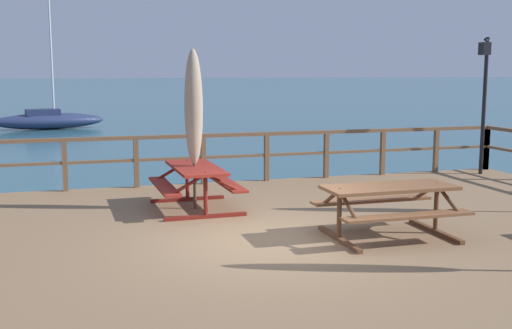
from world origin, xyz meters
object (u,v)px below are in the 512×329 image
object	(u,v)px
picnic_table_mid_left	(389,200)
patio_umbrella_tall_mid_right	(194,108)
picnic_table_front_right	(196,178)
lamp_post_hooked	(484,85)
sailboat_distant	(48,120)

from	to	relation	value
picnic_table_mid_left	patio_umbrella_tall_mid_right	xyz separation A→B (m)	(-2.37, 2.70, 1.22)
picnic_table_front_right	lamp_post_hooked	distance (m)	7.48
patio_umbrella_tall_mid_right	lamp_post_hooked	xyz separation A→B (m)	(7.12, 1.67, 0.33)
patio_umbrella_tall_mid_right	picnic_table_mid_left	bearing A→B (deg)	-48.80
patio_umbrella_tall_mid_right	sailboat_distant	distance (m)	26.19
picnic_table_front_right	sailboat_distant	distance (m)	26.16
sailboat_distant	picnic_table_front_right	bearing A→B (deg)	-82.75
picnic_table_mid_left	picnic_table_front_right	size ratio (longest dim) A/B	1.03
patio_umbrella_tall_mid_right	sailboat_distant	size ratio (longest dim) A/B	0.36
picnic_table_front_right	patio_umbrella_tall_mid_right	size ratio (longest dim) A/B	0.68
picnic_table_mid_left	sailboat_distant	xyz separation A→B (m)	(-5.66, 28.60, -0.83)
lamp_post_hooked	sailboat_distant	xyz separation A→B (m)	(-10.41, 24.23, -2.38)
picnic_table_front_right	sailboat_distant	xyz separation A→B (m)	(-3.30, 25.94, -0.82)
picnic_table_front_right	lamp_post_hooked	xyz separation A→B (m)	(7.11, 1.71, 1.56)
picnic_table_front_right	lamp_post_hooked	size ratio (longest dim) A/B	0.59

